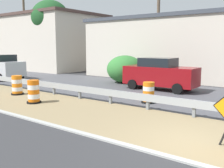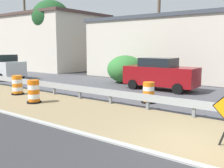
{
  "view_description": "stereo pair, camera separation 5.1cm",
  "coord_description": "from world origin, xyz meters",
  "px_view_note": "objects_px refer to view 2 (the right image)",
  "views": [
    {
      "loc": [
        -7.16,
        -2.42,
        2.79
      ],
      "look_at": [
        2.7,
        4.95,
        1.0
      ],
      "focal_mm": 41.79,
      "sensor_mm": 36.0,
      "label": 1
    },
    {
      "loc": [
        -7.12,
        -2.46,
        2.79
      ],
      "look_at": [
        2.7,
        4.95,
        1.0
      ],
      "focal_mm": 41.79,
      "sensor_mm": 36.0,
      "label": 2
    }
  ],
  "objects_px": {
    "utility_pole_near": "(158,27)",
    "utility_pole_mid": "(25,31)",
    "traffic_barrel_nearest": "(149,94)",
    "traffic_barrel_mid": "(17,86)",
    "traffic_barrel_close": "(34,93)",
    "car_lead_near_lane": "(1,67)",
    "car_mid_far_lane": "(160,74)"
  },
  "relations": [
    {
      "from": "utility_pole_near",
      "to": "utility_pole_mid",
      "type": "height_order",
      "value": "utility_pole_mid"
    },
    {
      "from": "traffic_barrel_close",
      "to": "car_lead_near_lane",
      "type": "xyz_separation_m",
      "value": [
        4.29,
        10.35,
        0.53
      ]
    },
    {
      "from": "car_lead_near_lane",
      "to": "utility_pole_near",
      "type": "height_order",
      "value": "utility_pole_near"
    },
    {
      "from": "car_mid_far_lane",
      "to": "utility_pole_near",
      "type": "relative_size",
      "value": 0.56
    },
    {
      "from": "traffic_barrel_nearest",
      "to": "utility_pole_near",
      "type": "distance_m",
      "value": 9.34
    },
    {
      "from": "traffic_barrel_close",
      "to": "utility_pole_mid",
      "type": "xyz_separation_m",
      "value": [
        10.17,
        15.01,
        4.02
      ]
    },
    {
      "from": "traffic_barrel_close",
      "to": "utility_pole_near",
      "type": "xyz_separation_m",
      "value": [
        11.2,
        -1.02,
        3.78
      ]
    },
    {
      "from": "traffic_barrel_mid",
      "to": "utility_pole_mid",
      "type": "bearing_deg",
      "value": 52.92
    },
    {
      "from": "traffic_barrel_mid",
      "to": "car_lead_near_lane",
      "type": "xyz_separation_m",
      "value": [
        3.45,
        7.67,
        0.55
      ]
    },
    {
      "from": "traffic_barrel_nearest",
      "to": "traffic_barrel_mid",
      "type": "bearing_deg",
      "value": 109.78
    },
    {
      "from": "utility_pole_mid",
      "to": "traffic_barrel_close",
      "type": "bearing_deg",
      "value": -124.1
    },
    {
      "from": "car_lead_near_lane",
      "to": "car_mid_far_lane",
      "type": "distance_m",
      "value": 13.87
    },
    {
      "from": "traffic_barrel_mid",
      "to": "utility_pole_near",
      "type": "xyz_separation_m",
      "value": [
        10.35,
        -3.7,
        3.8
      ]
    },
    {
      "from": "traffic_barrel_nearest",
      "to": "car_lead_near_lane",
      "type": "distance_m",
      "value": 14.92
    },
    {
      "from": "traffic_barrel_nearest",
      "to": "traffic_barrel_close",
      "type": "xyz_separation_m",
      "value": [
        -3.44,
        4.53,
        0.05
      ]
    },
    {
      "from": "traffic_barrel_mid",
      "to": "traffic_barrel_nearest",
      "type": "bearing_deg",
      "value": -70.22
    },
    {
      "from": "utility_pole_near",
      "to": "utility_pole_mid",
      "type": "xyz_separation_m",
      "value": [
        -1.03,
        16.03,
        0.23
      ]
    },
    {
      "from": "traffic_barrel_close",
      "to": "utility_pole_mid",
      "type": "distance_m",
      "value": 18.57
    },
    {
      "from": "traffic_barrel_close",
      "to": "car_lead_near_lane",
      "type": "distance_m",
      "value": 11.22
    },
    {
      "from": "traffic_barrel_mid",
      "to": "car_mid_far_lane",
      "type": "bearing_deg",
      "value": -41.8
    },
    {
      "from": "traffic_barrel_nearest",
      "to": "utility_pole_near",
      "type": "relative_size",
      "value": 0.13
    },
    {
      "from": "car_lead_near_lane",
      "to": "utility_pole_mid",
      "type": "xyz_separation_m",
      "value": [
        5.87,
        4.66,
        3.48
      ]
    },
    {
      "from": "traffic_barrel_nearest",
      "to": "car_mid_far_lane",
      "type": "xyz_separation_m",
      "value": [
        3.95,
        1.36,
        0.56
      ]
    },
    {
      "from": "utility_pole_near",
      "to": "traffic_barrel_close",
      "type": "bearing_deg",
      "value": 174.81
    },
    {
      "from": "traffic_barrel_mid",
      "to": "utility_pole_mid",
      "type": "height_order",
      "value": "utility_pole_mid"
    },
    {
      "from": "car_mid_far_lane",
      "to": "utility_pole_mid",
      "type": "height_order",
      "value": "utility_pole_mid"
    },
    {
      "from": "utility_pole_mid",
      "to": "traffic_barrel_mid",
      "type": "bearing_deg",
      "value": -127.08
    },
    {
      "from": "traffic_barrel_mid",
      "to": "car_lead_near_lane",
      "type": "relative_size",
      "value": 0.23
    },
    {
      "from": "traffic_barrel_nearest",
      "to": "traffic_barrel_close",
      "type": "relative_size",
      "value": 0.91
    },
    {
      "from": "car_lead_near_lane",
      "to": "car_mid_far_lane",
      "type": "xyz_separation_m",
      "value": [
        3.1,
        -13.52,
        -0.02
      ]
    },
    {
      "from": "traffic_barrel_nearest",
      "to": "car_lead_near_lane",
      "type": "bearing_deg",
      "value": 86.71
    },
    {
      "from": "traffic_barrel_mid",
      "to": "utility_pole_near",
      "type": "distance_m",
      "value": 11.63
    }
  ]
}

